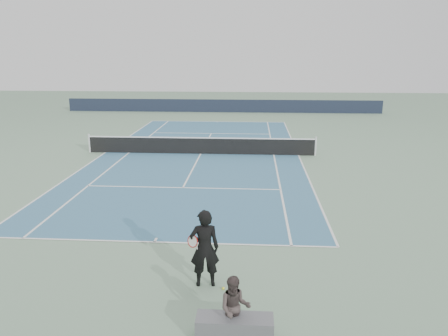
# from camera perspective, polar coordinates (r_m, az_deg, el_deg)

# --- Properties ---
(ground) EXTENTS (80.00, 80.00, 0.00)m
(ground) POSITION_cam_1_polar(r_m,az_deg,el_deg) (24.69, -3.06, 1.84)
(ground) COLOR gray
(court_surface) EXTENTS (10.97, 23.77, 0.01)m
(court_surface) POSITION_cam_1_polar(r_m,az_deg,el_deg) (24.69, -3.06, 1.85)
(court_surface) COLOR #3A6B89
(court_surface) RESTS_ON ground
(tennis_net) EXTENTS (12.90, 0.10, 1.07)m
(tennis_net) POSITION_cam_1_polar(r_m,az_deg,el_deg) (24.58, -3.08, 2.99)
(tennis_net) COLOR silver
(tennis_net) RESTS_ON ground
(windscreen_far) EXTENTS (30.00, 0.25, 1.20)m
(windscreen_far) POSITION_cam_1_polar(r_m,az_deg,el_deg) (42.16, -0.19, 8.12)
(windscreen_far) COLOR black
(windscreen_far) RESTS_ON ground
(tennis_player) EXTENTS (0.86, 0.63, 1.97)m
(tennis_player) POSITION_cam_1_polar(r_m,az_deg,el_deg) (10.72, -2.56, -10.41)
(tennis_player) COLOR black
(tennis_player) RESTS_ON ground
(tennis_ball) EXTENTS (0.07, 0.07, 0.07)m
(tennis_ball) POSITION_cam_1_polar(r_m,az_deg,el_deg) (10.95, -0.10, -15.44)
(tennis_ball) COLOR yellow
(tennis_ball) RESTS_ON ground
(spectator_bench) EXTENTS (1.57, 0.60, 1.36)m
(spectator_bench) POSITION_cam_1_polar(r_m,az_deg,el_deg) (9.12, 1.41, -18.93)
(spectator_bench) COLOR #5B5C60
(spectator_bench) RESTS_ON ground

